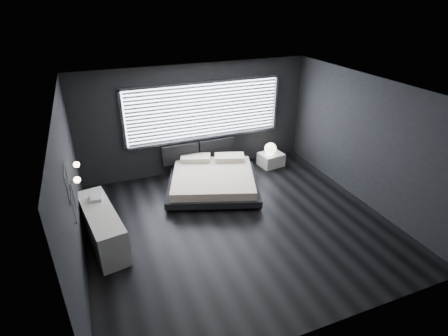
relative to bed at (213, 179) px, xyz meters
name	(u,v)px	position (x,y,z in m)	size (l,w,h in m)	color
room	(240,163)	(0.00, -1.58, 1.14)	(6.04, 6.00, 2.80)	black
window	(205,111)	(0.20, 1.12, 1.35)	(4.14, 0.09, 1.52)	white
headboard	(199,151)	(-0.01, 1.06, 0.31)	(1.96, 0.16, 0.52)	black
sconce_near	(77,180)	(-2.88, -1.53, 1.34)	(0.18, 0.11, 0.11)	silver
sconce_far	(76,165)	(-2.88, -0.93, 1.34)	(0.18, 0.11, 0.11)	silver
wall_art_upper	(67,184)	(-2.97, -2.13, 1.59)	(0.01, 0.48, 0.48)	#47474C
wall_art_lower	(74,203)	(-2.97, -1.88, 1.12)	(0.01, 0.48, 0.48)	#47474C
bed	(213,179)	(0.00, 0.00, 0.00)	(2.69, 2.63, 0.55)	black
nightstand	(271,159)	(1.92, 0.60, -0.08)	(0.61, 0.51, 0.36)	white
orb_lamp	(270,149)	(1.88, 0.59, 0.26)	(0.32, 0.32, 0.32)	white
dresser	(102,227)	(-2.65, -1.18, 0.11)	(0.81, 1.88, 0.73)	white
book_stack	(96,198)	(-2.68, -0.74, 0.50)	(0.28, 0.34, 0.06)	silver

